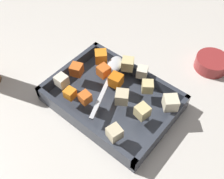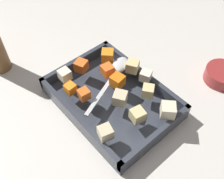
{
  "view_description": "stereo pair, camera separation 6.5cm",
  "coord_description": "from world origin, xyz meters",
  "views": [
    {
      "loc": [
        0.25,
        -0.33,
        0.56
      ],
      "look_at": [
        -0.01,
        -0.02,
        0.06
      ],
      "focal_mm": 42.27,
      "sensor_mm": 36.0,
      "label": 1
    },
    {
      "loc": [
        0.3,
        -0.29,
        0.56
      ],
      "look_at": [
        -0.01,
        -0.02,
        0.06
      ],
      "focal_mm": 42.27,
      "sensor_mm": 36.0,
      "label": 2
    }
  ],
  "objects": [
    {
      "name": "ground_plane",
      "position": [
        0.0,
        0.0,
        0.0
      ],
      "size": [
        4.0,
        4.0,
        0.0
      ],
      "primitive_type": "plane",
      "color": "beige"
    },
    {
      "name": "baking_dish",
      "position": [
        -0.01,
        -0.02,
        0.01
      ],
      "size": [
        0.32,
        0.23,
        0.05
      ],
      "color": "#333842",
      "rests_on": "ground_plane"
    },
    {
      "name": "carrot_chunk_far_right",
      "position": [
        -0.12,
        -0.03,
        0.06
      ],
      "size": [
        0.04,
        0.04,
        0.03
      ],
      "primitive_type": "cube",
      "rotation": [
        0.0,
        0.0,
        5.09
      ],
      "color": "orange",
      "rests_on": "baking_dish"
    },
    {
      "name": "carrot_chunk_heap_top",
      "position": [
        -0.02,
        0.01,
        0.06
      ],
      "size": [
        0.04,
        0.04,
        0.03
      ],
      "primitive_type": "cube",
      "rotation": [
        0.0,
        0.0,
        3.3
      ],
      "color": "orange",
      "rests_on": "baking_dish"
    },
    {
      "name": "carrot_chunk_rim_edge",
      "position": [
        -0.04,
        -0.08,
        0.06
      ],
      "size": [
        0.03,
        0.03,
        0.03
      ],
      "primitive_type": "cube",
      "rotation": [
        0.0,
        0.0,
        6.16
      ],
      "color": "orange",
      "rests_on": "baking_dish"
    },
    {
      "name": "carrot_chunk_heap_side",
      "position": [
        -0.06,
        0.02,
        0.06
      ],
      "size": [
        0.03,
        0.03,
        0.03
      ],
      "primitive_type": "cube",
      "rotation": [
        0.0,
        0.0,
        6.14
      ],
      "color": "orange",
      "rests_on": "baking_dish"
    },
    {
      "name": "carrot_chunk_corner_nw",
      "position": [
        -0.1,
        0.05,
        0.06
      ],
      "size": [
        0.04,
        0.04,
        0.03
      ],
      "primitive_type": "cube",
      "rotation": [
        0.0,
        0.0,
        5.5
      ],
      "color": "orange",
      "rests_on": "baking_dish"
    },
    {
      "name": "carrot_chunk_near_left",
      "position": [
        -0.08,
        -0.09,
        0.06
      ],
      "size": [
        0.03,
        0.03,
        0.02
      ],
      "primitive_type": "cube",
      "rotation": [
        0.0,
        0.0,
        3.22
      ],
      "color": "orange",
      "rests_on": "baking_dish"
    },
    {
      "name": "potato_chunk_under_handle",
      "position": [
        0.09,
        -0.02,
        0.06
      ],
      "size": [
        0.03,
        0.03,
        0.03
      ],
      "primitive_type": "cube",
      "rotation": [
        0.0,
        0.0,
        1.37
      ],
      "color": "#E0CC89",
      "rests_on": "baking_dish"
    },
    {
      "name": "potato_chunk_corner_se",
      "position": [
        0.06,
        0.05,
        0.06
      ],
      "size": [
        0.04,
        0.04,
        0.03
      ],
      "primitive_type": "cube",
      "rotation": [
        0.0,
        0.0,
        5.35
      ],
      "color": "#E0CC89",
      "rests_on": "baking_dish"
    },
    {
      "name": "potato_chunk_front_center",
      "position": [
        -0.03,
        0.07,
        0.06
      ],
      "size": [
        0.04,
        0.04,
        0.03
      ],
      "primitive_type": "cube",
      "rotation": [
        0.0,
        0.0,
        5.24
      ],
      "color": "#E0CC89",
      "rests_on": "baking_dish"
    },
    {
      "name": "potato_chunk_far_left",
      "position": [
        0.08,
        -0.11,
        0.06
      ],
      "size": [
        0.04,
        0.04,
        0.03
      ],
      "primitive_type": "cube",
      "rotation": [
        0.0,
        0.0,
        2.88
      ],
      "color": "beige",
      "rests_on": "baking_dish"
    },
    {
      "name": "potato_chunk_near_spoon",
      "position": [
        0.13,
        0.04,
        0.06
      ],
      "size": [
        0.05,
        0.05,
        0.03
      ],
      "primitive_type": "cube",
      "rotation": [
        0.0,
        0.0,
        3.9
      ],
      "color": "beige",
      "rests_on": "baking_dish"
    },
    {
      "name": "potato_chunk_near_right",
      "position": [
        0.03,
        -0.02,
        0.06
      ],
      "size": [
        0.04,
        0.04,
        0.03
      ],
      "primitive_type": "cube",
      "rotation": [
        0.0,
        0.0,
        2.13
      ],
      "color": "beige",
      "rests_on": "baking_dish"
    },
    {
      "name": "parsnip_chunk_corner_sw",
      "position": [
        0.02,
        0.08,
        0.06
      ],
      "size": [
        0.04,
        0.04,
        0.03
      ],
      "primitive_type": "cube",
      "rotation": [
        0.0,
        0.0,
        5.13
      ],
      "color": "silver",
      "rests_on": "baking_dish"
    },
    {
      "name": "parsnip_chunk_back_center",
      "position": [
        -0.12,
        -0.08,
        0.06
      ],
      "size": [
        0.03,
        0.03,
        0.03
      ],
      "primitive_type": "cube",
      "rotation": [
        0.0,
        0.0,
        3.14
      ],
      "color": "silver",
      "rests_on": "baking_dish"
    },
    {
      "name": "serving_spoon",
      "position": [
        -0.05,
        0.04,
        0.06
      ],
      "size": [
        0.1,
        0.2,
        0.02
      ],
      "rotation": [
        0.0,
        0.0,
        5.08
      ],
      "color": "silver",
      "rests_on": "baking_dish"
    },
    {
      "name": "small_prep_bowl",
      "position": [
        0.13,
        0.27,
        0.02
      ],
      "size": [
        0.09,
        0.09,
        0.04
      ],
      "primitive_type": "cylinder",
      "color": "maroon",
      "rests_on": "ground_plane"
    }
  ]
}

